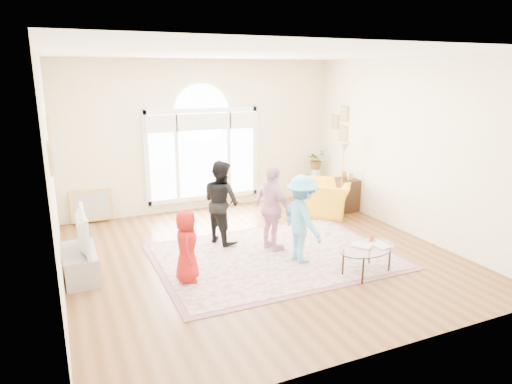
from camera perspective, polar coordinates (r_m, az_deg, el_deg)
name	(u,v)px	position (r m, az deg, el deg)	size (l,w,h in m)	color
ground	(260,255)	(7.62, 0.48, -7.87)	(6.00, 6.00, 0.00)	#583518
room_shell	(205,139)	(9.78, -6.40, 6.64)	(6.00, 6.00, 6.00)	#F8EAC0
area_rug	(274,256)	(7.55, 2.33, -8.00)	(3.60, 2.60, 0.02)	#C6B09B
rug_border	(274,256)	(7.55, 2.33, -8.02)	(3.80, 2.80, 0.01)	#83525F
tv_console	(81,264)	(7.23, -21.07, -8.39)	(0.45, 1.00, 0.42)	#95979D
television	(78,231)	(7.05, -21.38, -4.59)	(0.17, 1.03, 0.59)	black
coffee_table	(367,249)	(6.99, 13.73, -6.90)	(1.13, 0.88, 0.54)	silver
armchair	(328,198)	(9.78, 8.94, -0.73)	(1.08, 0.94, 0.70)	yellow
side_cabinet	(346,194)	(10.13, 11.18, -0.30)	(0.40, 0.50, 0.70)	black
floor_lamp	(343,154)	(9.73, 10.86, 4.73)	(0.30, 0.30, 1.51)	black
plant_pedestal	(315,184)	(11.01, 7.43, 1.06)	(0.20, 0.20, 0.70)	white
potted_plant	(316,160)	(10.89, 7.53, 4.05)	(0.42, 0.37, 0.47)	#33722D
leaning_picture	(93,223)	(9.76, -19.71, -3.62)	(0.80, 0.05, 0.62)	tan
child_red	(187,246)	(6.57, -8.68, -6.71)	(0.51, 0.33, 1.05)	#A21513
child_black	(221,202)	(7.94, -4.37, -1.23)	(0.71, 0.55, 1.46)	black
child_pink	(273,209)	(7.56, 2.09, -2.08)	(0.84, 0.35, 1.44)	pink
child_blue	(302,219)	(7.15, 5.79, -3.36)	(0.90, 0.52, 1.39)	#58B1DE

